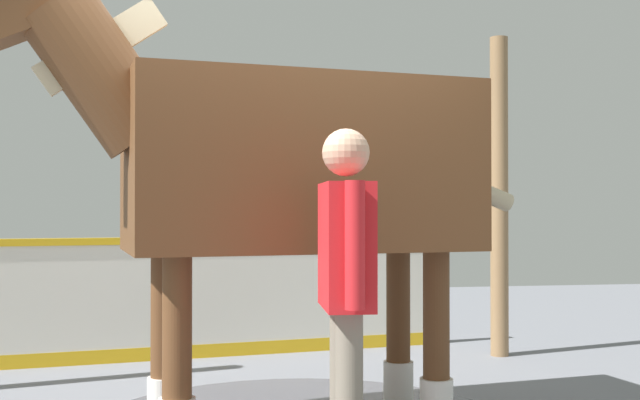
% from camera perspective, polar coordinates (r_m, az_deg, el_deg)
% --- Properties ---
extents(barrier_wall, '(0.75, 4.27, 1.07)m').
position_cam_1_polar(barrier_wall, '(7.13, -7.18, -7.29)').
color(barrier_wall, silver).
rests_on(barrier_wall, ground).
extents(roof_post_far, '(0.16, 0.16, 2.87)m').
position_cam_1_polar(roof_post_far, '(7.24, 12.89, 0.28)').
color(roof_post_far, olive).
rests_on(roof_post_far, ground).
extents(horse, '(1.32, 3.41, 2.70)m').
position_cam_1_polar(horse, '(4.71, -2.86, 2.29)').
color(horse, brown).
rests_on(horse, ground).
extents(handler, '(0.68, 0.25, 1.70)m').
position_cam_1_polar(handler, '(3.76, 1.89, -5.72)').
color(handler, '#47331E').
rests_on(handler, ground).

